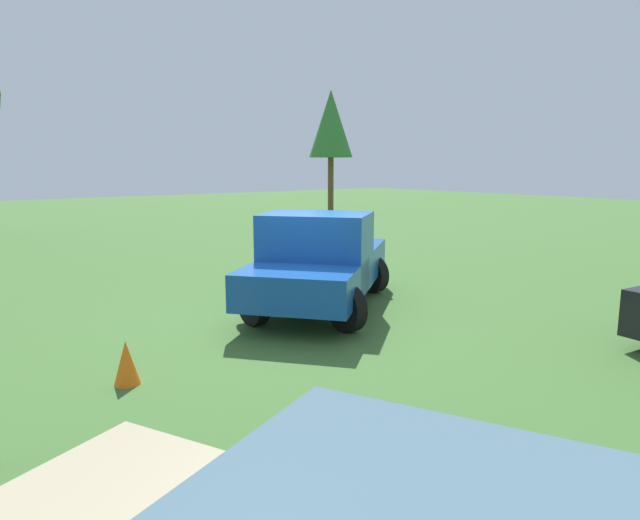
{
  "coord_description": "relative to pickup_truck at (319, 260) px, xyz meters",
  "views": [
    {
      "loc": [
        7.74,
        -5.8,
        2.66
      ],
      "look_at": [
        -0.37,
        0.56,
        0.9
      ],
      "focal_mm": 31.39,
      "sensor_mm": 36.0,
      "label": 1
    }
  ],
  "objects": [
    {
      "name": "traffic_cone",
      "position": [
        1.45,
        -4.11,
        -0.65
      ],
      "size": [
        0.32,
        0.32,
        0.55
      ],
      "primitive_type": "cone",
      "color": "orange",
      "rests_on": "ground_plane"
    },
    {
      "name": "ground_plane",
      "position": [
        0.3,
        -0.47,
        -0.92
      ],
      "size": [
        80.0,
        80.0,
        0.0
      ],
      "primitive_type": "plane",
      "color": "#3D662D"
    },
    {
      "name": "pickup_truck",
      "position": [
        0.0,
        0.0,
        0.0
      ],
      "size": [
        4.27,
        4.71,
        1.8
      ],
      "rotation": [
        0.0,
        0.0,
        2.24
      ],
      "color": "black",
      "rests_on": "ground_plane"
    },
    {
      "name": "tree_back_right",
      "position": [
        -16.09,
        13.4,
        3.88
      ],
      "size": [
        2.39,
        2.39,
        6.66
      ],
      "color": "brown",
      "rests_on": "ground_plane"
    }
  ]
}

